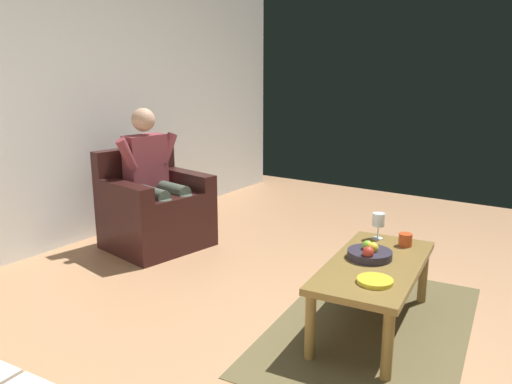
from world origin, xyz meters
name	(u,v)px	position (x,y,z in m)	size (l,w,h in m)	color
ground_plane	(374,328)	(0.00, 0.00, 0.00)	(7.07, 7.07, 0.00)	#A87953
wall_back	(64,96)	(0.00, -2.93, 1.35)	(6.29, 0.06, 2.70)	silver
rug	(371,326)	(0.00, -0.02, 0.00)	(1.82, 1.12, 0.01)	brown
armchair	(155,211)	(-0.33, -2.23, 0.33)	(0.92, 0.86, 0.88)	black
person_seated	(154,174)	(-0.33, -2.21, 0.67)	(0.64, 0.62, 1.24)	brown
coffee_table	(374,272)	(0.00, -0.02, 0.37)	(1.17, 0.65, 0.43)	brown
wine_glass_near	(378,221)	(-0.44, -0.17, 0.56)	(0.09, 0.09, 0.18)	silver
fruit_bowl	(370,253)	(-0.05, -0.08, 0.46)	(0.28, 0.28, 0.11)	#292430
decorative_dish	(375,281)	(0.29, 0.09, 0.44)	(0.20, 0.20, 0.02)	gold
candle_jar	(405,240)	(-0.40, 0.03, 0.47)	(0.09, 0.09, 0.08)	#B9431C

